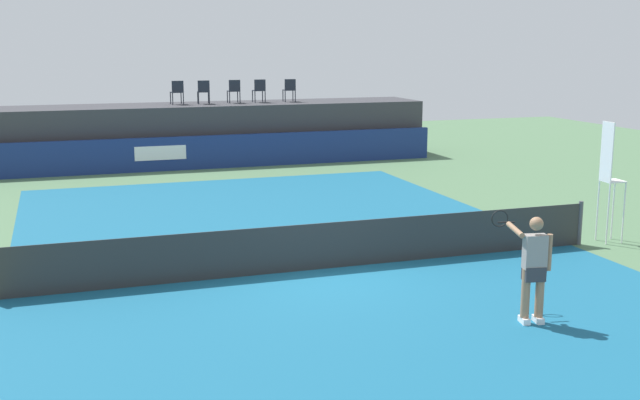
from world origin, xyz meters
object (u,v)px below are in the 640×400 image
at_px(umpire_chair, 609,174).
at_px(tennis_ball, 440,215).
at_px(spectator_chair_center, 234,90).
at_px(spectator_chair_left, 203,91).
at_px(spectator_chair_right, 259,90).
at_px(net_post_far, 580,223).
at_px(spectator_chair_far_left, 177,91).
at_px(spectator_chair_far_right, 289,89).
at_px(tennis_player, 533,266).

relative_size(umpire_chair, tennis_ball, 40.59).
bearing_deg(umpire_chair, spectator_chair_center, 108.79).
bearing_deg(spectator_chair_left, umpire_chair, -67.22).
distance_m(spectator_chair_right, tennis_ball, 12.19).
relative_size(spectator_chair_left, net_post_far, 0.89).
bearing_deg(spectator_chair_far_left, tennis_ball, -66.69).
height_order(spectator_chair_far_right, tennis_ball, spectator_chair_far_right).
xyz_separation_m(spectator_chair_far_left, spectator_chair_far_right, (4.37, -0.04, 0.00)).
height_order(spectator_chair_right, umpire_chair, spectator_chair_right).
height_order(spectator_chair_far_left, spectator_chair_far_right, same).
xyz_separation_m(spectator_chair_far_left, spectator_chair_right, (3.17, 0.04, 0.00)).
height_order(spectator_chair_far_left, umpire_chair, spectator_chair_far_left).
distance_m(spectator_chair_center, net_post_far, 16.12).
relative_size(spectator_chair_far_left, umpire_chair, 0.32).
relative_size(spectator_chair_right, net_post_far, 0.89).
bearing_deg(tennis_player, tennis_ball, 73.38).
xyz_separation_m(spectator_chair_left, spectator_chair_right, (2.19, 0.11, 0.00)).
height_order(spectator_chair_far_left, tennis_ball, spectator_chair_far_left).
bearing_deg(net_post_far, umpire_chair, 0.64).
xyz_separation_m(spectator_chair_left, net_post_far, (5.69, -15.24, -2.19)).
height_order(net_post_far, tennis_player, tennis_player).
bearing_deg(net_post_far, spectator_chair_center, 106.39).
bearing_deg(spectator_chair_right, spectator_chair_far_left, -179.29).
relative_size(spectator_chair_right, spectator_chair_far_right, 1.00).
height_order(spectator_chair_right, net_post_far, spectator_chair_right).
relative_size(net_post_far, tennis_ball, 14.71).
xyz_separation_m(spectator_chair_left, spectator_chair_far_right, (3.39, 0.03, 0.00)).
relative_size(spectator_chair_left, tennis_ball, 13.06).
height_order(spectator_chair_far_left, tennis_player, spectator_chair_far_left).
relative_size(spectator_chair_far_left, tennis_player, 0.50).
bearing_deg(tennis_ball, spectator_chair_left, 109.25).
xyz_separation_m(spectator_chair_left, umpire_chair, (6.40, -15.24, -1.11)).
relative_size(spectator_chair_center, tennis_ball, 13.06).
bearing_deg(spectator_chair_left, net_post_far, -69.52).
distance_m(net_post_far, tennis_ball, 3.99).
bearing_deg(spectator_chair_center, spectator_chair_far_left, -179.89).
xyz_separation_m(net_post_far, tennis_ball, (-1.63, 3.61, -0.46)).
bearing_deg(spectator_chair_far_left, tennis_player, -81.83).
relative_size(spectator_chair_far_right, tennis_ball, 13.06).
bearing_deg(spectator_chair_far_left, net_post_far, -66.45).
height_order(spectator_chair_left, spectator_chair_right, same).
xyz_separation_m(spectator_chair_right, umpire_chair, (4.21, -15.35, -1.11)).
bearing_deg(net_post_far, tennis_ball, 114.32).
bearing_deg(spectator_chair_right, net_post_far, -77.15).
height_order(spectator_chair_far_right, umpire_chair, spectator_chair_far_right).
bearing_deg(spectator_chair_right, spectator_chair_center, -177.99).
height_order(spectator_chair_left, spectator_chair_far_right, same).
bearing_deg(spectator_chair_far_right, net_post_far, -81.42).
height_order(spectator_chair_far_left, net_post_far, spectator_chair_far_left).
height_order(spectator_chair_far_right, net_post_far, spectator_chair_far_right).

